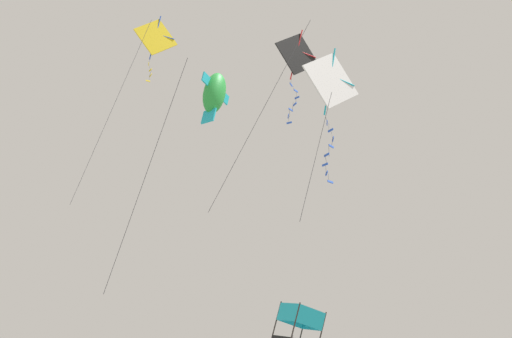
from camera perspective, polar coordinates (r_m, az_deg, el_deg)
kite_fish_highest at (r=21.30m, az=-3.13°, el=5.65°), size 2.91×2.70×6.80m
kite_diamond_near_left at (r=21.97m, az=5.58°, el=6.50°), size 1.93×1.19×6.00m
kite_box_near_right at (r=22.76m, az=3.07°, el=-12.13°), size 2.51×2.12×5.17m
kite_diamond_mid_left at (r=25.87m, az=3.04°, el=8.44°), size 3.49×2.72×7.76m
kite_diamond_low_drifter at (r=32.01m, az=-7.53°, el=9.65°), size 3.08×2.20×9.70m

